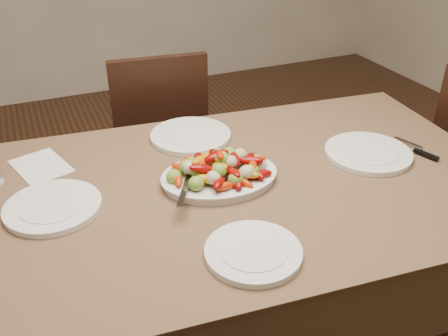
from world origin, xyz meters
TOP-DOWN VIEW (x-y plane):
  - dining_table at (-0.23, 0.11)m, footprint 1.93×1.20m
  - chair_far at (-0.20, 1.04)m, footprint 0.46×0.46m
  - serving_platter at (-0.24, 0.14)m, footprint 0.38×0.30m
  - roasted_vegetables at (-0.24, 0.14)m, footprint 0.31×0.23m
  - serving_spoon at (-0.30, 0.11)m, footprint 0.28×0.18m
  - plate_left at (-0.74, 0.19)m, footprint 0.28×0.28m
  - plate_right at (0.30, 0.09)m, footprint 0.30×0.30m
  - plate_far at (-0.22, 0.46)m, footprint 0.30×0.30m
  - plate_near at (-0.29, -0.23)m, footprint 0.25×0.25m
  - menu_card at (-0.75, 0.46)m, footprint 0.20×0.24m
  - table_knife at (0.48, 0.05)m, footprint 0.08×0.20m

SIDE VIEW (x-z plane):
  - dining_table at x=-0.23m, z-range 0.00..0.76m
  - chair_far at x=-0.20m, z-range 0.00..0.95m
  - menu_card at x=-0.75m, z-range 0.76..0.76m
  - table_knife at x=0.48m, z-range 0.76..0.77m
  - plate_left at x=-0.74m, z-range 0.76..0.78m
  - plate_right at x=0.30m, z-range 0.76..0.78m
  - plate_far at x=-0.22m, z-range 0.76..0.78m
  - plate_near at x=-0.29m, z-range 0.76..0.78m
  - serving_platter at x=-0.24m, z-range 0.76..0.78m
  - serving_spoon at x=-0.30m, z-range 0.79..0.82m
  - roasted_vegetables at x=-0.24m, z-range 0.78..0.87m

